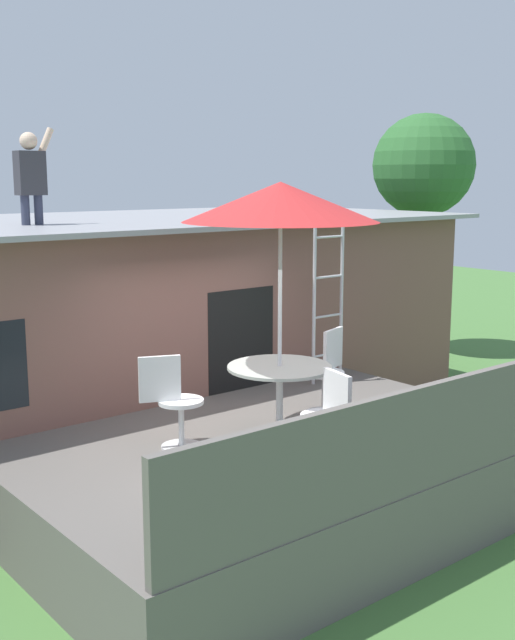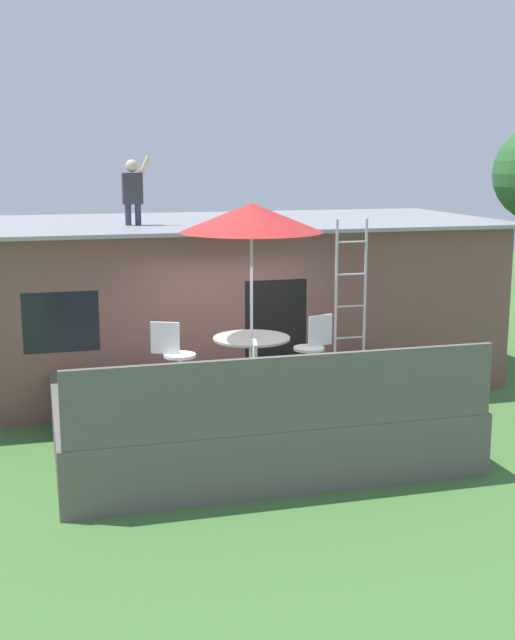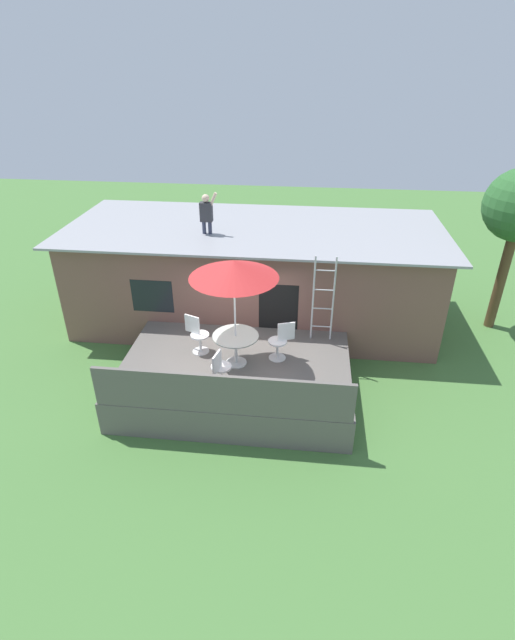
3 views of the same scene
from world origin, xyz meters
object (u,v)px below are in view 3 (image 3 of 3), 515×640
object	(u,v)px
step_ladder	(323,299)
patio_chair_left	(197,334)
patio_umbrella	(234,269)
person_figure	(207,211)
patio_chair_right	(281,341)
patio_chair_near	(220,369)
patio_table	(236,341)

from	to	relation	value
step_ladder	patio_chair_left	world-z (taller)	step_ladder
patio_chair_left	patio_umbrella	bearing A→B (deg)	0.00
patio_umbrella	person_figure	distance (m)	3.25
patio_chair_right	person_figure	bearing A→B (deg)	-69.60
step_ladder	patio_chair_near	size ratio (longest dim) A/B	2.39
patio_chair_right	patio_chair_near	xyz separation A→B (m)	(-1.19, -1.24, 0.00)
patio_umbrella	step_ladder	bearing A→B (deg)	34.08
step_ladder	patio_table	bearing A→B (deg)	-145.92
patio_chair_near	step_ladder	bearing A→B (deg)	-31.47
person_figure	patio_chair_right	bearing A→B (deg)	-50.84
step_ladder	person_figure	distance (m)	3.87
patio_table	patio_chair_left	bearing A→B (deg)	157.09
person_figure	patio_chair_left	world-z (taller)	person_figure
patio_umbrella	person_figure	world-z (taller)	person_figure
patio_table	step_ladder	size ratio (longest dim) A/B	0.47
patio_umbrella	step_ladder	size ratio (longest dim) A/B	1.15
patio_umbrella	patio_table	bearing A→B (deg)	74.29
person_figure	patio_chair_near	world-z (taller)	person_figure
person_figure	step_ladder	bearing A→B (deg)	-28.66
patio_table	person_figure	world-z (taller)	person_figure
patio_chair_near	patio_umbrella	bearing A→B (deg)	0.00
step_ladder	patio_chair_left	xyz separation A→B (m)	(-2.91, -0.89, -0.64)
patio_umbrella	person_figure	bearing A→B (deg)	111.45
step_ladder	patio_chair_left	size ratio (longest dim) A/B	2.39
patio_chair_left	patio_chair_right	distance (m)	1.98
person_figure	patio_chair_left	distance (m)	3.40
patio_chair_near	patio_chair_left	bearing A→B (deg)	43.06
patio_umbrella	patio_chair_right	xyz separation A→B (m)	(0.99, 0.34, -1.89)
patio_table	patio_chair_left	size ratio (longest dim) A/B	1.13
patio_table	patio_chair_near	world-z (taller)	patio_chair_near
patio_table	step_ladder	distance (m)	2.39
patio_umbrella	person_figure	size ratio (longest dim) A/B	2.29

